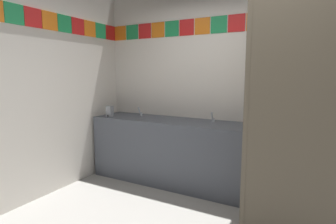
{
  "coord_description": "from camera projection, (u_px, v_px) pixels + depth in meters",
  "views": [
    {
      "loc": [
        0.81,
        -1.86,
        1.51
      ],
      "look_at": [
        -0.77,
        1.06,
        1.04
      ],
      "focal_mm": 28.97,
      "sensor_mm": 36.0,
      "label": 1
    }
  ],
  "objects": [
    {
      "name": "wall_back",
      "position": [
        244.0,
        80.0,
        3.49
      ],
      "size": [
        4.13,
        0.09,
        2.83
      ],
      "color": "silver",
      "rests_on": "ground_plane"
    },
    {
      "name": "vanity_counter",
      "position": [
        171.0,
        151.0,
        3.75
      ],
      "size": [
        2.26,
        0.6,
        0.88
      ],
      "color": "#4C515B",
      "rests_on": "ground_plane"
    },
    {
      "name": "soap_dispenser",
      "position": [
        110.0,
        111.0,
        3.95
      ],
      "size": [
        0.09,
        0.09,
        0.16
      ],
      "color": "gray",
      "rests_on": "vanity_counter"
    },
    {
      "name": "faucet_right",
      "position": [
        213.0,
        118.0,
        3.5
      ],
      "size": [
        0.04,
        0.1,
        0.14
      ],
      "color": "silver",
      "rests_on": "vanity_counter"
    },
    {
      "name": "stall_divider",
      "position": [
        276.0,
        120.0,
        2.39
      ],
      "size": [
        0.92,
        1.47,
        2.21
      ],
      "color": "#726651",
      "rests_on": "ground_plane"
    },
    {
      "name": "wall_side",
      "position": [
        17.0,
        81.0,
        3.0
      ],
      "size": [
        0.09,
        3.33,
        2.83
      ],
      "color": "silver",
      "rests_on": "ground_plane"
    },
    {
      "name": "toilet",
      "position": [
        321.0,
        190.0,
        2.82
      ],
      "size": [
        0.39,
        0.49,
        0.74
      ],
      "color": "white",
      "rests_on": "ground_plane"
    },
    {
      "name": "faucet_left",
      "position": [
        140.0,
        112.0,
        4.03
      ],
      "size": [
        0.04,
        0.1,
        0.14
      ],
      "color": "silver",
      "rests_on": "vanity_counter"
    }
  ]
}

